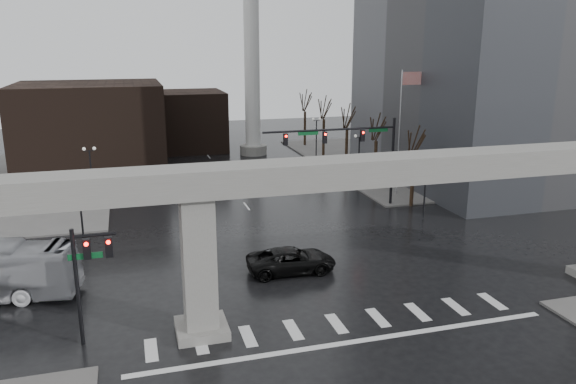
% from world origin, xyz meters
% --- Properties ---
extents(ground, '(160.00, 160.00, 0.00)m').
position_xyz_m(ground, '(0.00, 0.00, 0.00)').
color(ground, black).
rests_on(ground, ground).
extents(sidewalk_ne, '(28.00, 36.00, 0.15)m').
position_xyz_m(sidewalk_ne, '(26.00, 36.00, 0.07)').
color(sidewalk_ne, '#615F5D').
rests_on(sidewalk_ne, ground).
extents(elevated_guideway, '(48.00, 2.60, 8.70)m').
position_xyz_m(elevated_guideway, '(1.26, 0.00, 6.88)').
color(elevated_guideway, gray).
rests_on(elevated_guideway, ground).
extents(building_far_left, '(16.00, 14.00, 10.00)m').
position_xyz_m(building_far_left, '(-14.00, 42.00, 5.00)').
color(building_far_left, black).
rests_on(building_far_left, ground).
extents(building_far_mid, '(10.00, 10.00, 8.00)m').
position_xyz_m(building_far_mid, '(-2.00, 52.00, 4.00)').
color(building_far_mid, black).
rests_on(building_far_mid, ground).
extents(smokestack, '(3.60, 3.60, 30.00)m').
position_xyz_m(smokestack, '(6.00, 46.00, 13.35)').
color(smokestack, silver).
rests_on(smokestack, ground).
extents(signal_mast_arm, '(12.12, 0.43, 8.00)m').
position_xyz_m(signal_mast_arm, '(8.99, 18.80, 5.83)').
color(signal_mast_arm, black).
rests_on(signal_mast_arm, ground).
extents(signal_left_pole, '(2.30, 0.30, 6.00)m').
position_xyz_m(signal_left_pole, '(-12.25, 0.50, 4.07)').
color(signal_left_pole, black).
rests_on(signal_left_pole, ground).
extents(flagpole_assembly, '(2.06, 0.12, 12.00)m').
position_xyz_m(flagpole_assembly, '(15.29, 22.00, 7.53)').
color(flagpole_assembly, silver).
rests_on(flagpole_assembly, ground).
extents(lamp_right_0, '(1.22, 0.32, 5.11)m').
position_xyz_m(lamp_right_0, '(13.50, 14.00, 3.47)').
color(lamp_right_0, black).
rests_on(lamp_right_0, ground).
extents(lamp_right_1, '(1.22, 0.32, 5.11)m').
position_xyz_m(lamp_right_1, '(13.50, 28.00, 3.47)').
color(lamp_right_1, black).
rests_on(lamp_right_1, ground).
extents(lamp_right_2, '(1.22, 0.32, 5.11)m').
position_xyz_m(lamp_right_2, '(13.50, 42.00, 3.47)').
color(lamp_right_2, black).
rests_on(lamp_right_2, ground).
extents(lamp_left_0, '(1.22, 0.32, 5.11)m').
position_xyz_m(lamp_left_0, '(-13.50, 14.00, 3.47)').
color(lamp_left_0, black).
rests_on(lamp_left_0, ground).
extents(lamp_left_1, '(1.22, 0.32, 5.11)m').
position_xyz_m(lamp_left_1, '(-13.50, 28.00, 3.47)').
color(lamp_left_1, black).
rests_on(lamp_left_1, ground).
extents(lamp_left_2, '(1.22, 0.32, 5.11)m').
position_xyz_m(lamp_left_2, '(-13.50, 42.00, 3.47)').
color(lamp_left_2, black).
rests_on(lamp_left_2, ground).
extents(tree_right_0, '(1.09, 1.58, 7.50)m').
position_xyz_m(tree_right_0, '(14.53, 18.02, 2.79)').
color(tree_right_0, black).
rests_on(tree_right_0, ground).
extents(tree_right_1, '(1.09, 1.61, 7.67)m').
position_xyz_m(tree_right_1, '(14.53, 26.02, 2.85)').
color(tree_right_1, black).
rests_on(tree_right_1, ground).
extents(tree_right_2, '(1.10, 1.63, 7.85)m').
position_xyz_m(tree_right_2, '(14.53, 34.02, 2.91)').
color(tree_right_2, black).
rests_on(tree_right_2, ground).
extents(tree_right_3, '(1.11, 1.66, 8.02)m').
position_xyz_m(tree_right_3, '(14.53, 42.02, 2.98)').
color(tree_right_3, black).
rests_on(tree_right_3, ground).
extents(tree_right_4, '(1.12, 1.69, 8.19)m').
position_xyz_m(tree_right_4, '(14.53, 50.02, 3.04)').
color(tree_right_4, black).
rests_on(tree_right_4, ground).
extents(pickup_truck, '(5.84, 2.82, 1.60)m').
position_xyz_m(pickup_truck, '(-0.33, 6.34, 0.80)').
color(pickup_truck, black).
rests_on(pickup_truck, ground).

